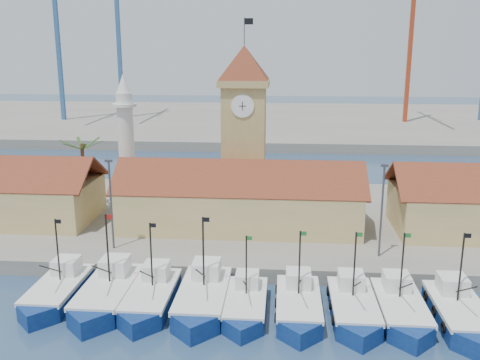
# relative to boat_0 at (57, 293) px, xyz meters

# --- Properties ---
(ground) EXTENTS (400.00, 400.00, 0.00)m
(ground) POSITION_rel_boat_0_xyz_m (14.24, -3.28, -0.77)
(ground) COLOR navy
(ground) RESTS_ON ground
(quay) EXTENTS (140.00, 32.00, 1.50)m
(quay) POSITION_rel_boat_0_xyz_m (14.24, 20.72, -0.02)
(quay) COLOR gray
(quay) RESTS_ON ground
(terminal) EXTENTS (240.00, 80.00, 2.00)m
(terminal) POSITION_rel_boat_0_xyz_m (14.24, 106.72, 0.23)
(terminal) COLOR gray
(terminal) RESTS_ON ground
(boat_0) EXTENTS (3.59, 9.83, 7.44)m
(boat_0) POSITION_rel_boat_0_xyz_m (0.00, 0.00, 0.00)
(boat_0) COLOR navy
(boat_0) RESTS_ON ground
(boat_1) EXTENTS (3.90, 10.70, 8.09)m
(boat_1) POSITION_rel_boat_0_xyz_m (4.44, -0.34, 0.07)
(boat_1) COLOR navy
(boat_1) RESTS_ON ground
(boat_2) EXTENTS (3.62, 9.90, 7.49)m
(boat_2) POSITION_rel_boat_0_xyz_m (8.18, -0.49, 0.01)
(boat_2) COLOR navy
(boat_2) RESTS_ON ground
(boat_3) EXTENTS (3.91, 10.71, 8.11)m
(boat_3) POSITION_rel_boat_0_xyz_m (12.52, -0.43, 0.07)
(boat_3) COLOR navy
(boat_3) RESTS_ON ground
(boat_4) EXTENTS (3.27, 8.96, 6.78)m
(boat_4) POSITION_rel_boat_0_xyz_m (16.10, -0.98, -0.07)
(boat_4) COLOR navy
(boat_4) RESTS_ON ground
(boat_5) EXTENTS (3.52, 9.65, 7.31)m
(boat_5) POSITION_rel_boat_0_xyz_m (20.36, -0.95, -0.01)
(boat_5) COLOR navy
(boat_5) RESTS_ON ground
(boat_6) EXTENTS (3.54, 9.71, 7.34)m
(boat_6) POSITION_rel_boat_0_xyz_m (24.71, -0.96, -0.01)
(boat_6) COLOR navy
(boat_6) RESTS_ON ground
(boat_7) EXTENTS (3.55, 9.73, 7.36)m
(boat_7) POSITION_rel_boat_0_xyz_m (28.42, -0.91, -0.01)
(boat_7) COLOR navy
(boat_7) RESTS_ON ground
(boat_8) EXTENTS (3.69, 10.10, 7.64)m
(boat_8) POSITION_rel_boat_0_xyz_m (32.80, -1.35, 0.02)
(boat_8) COLOR navy
(boat_8) RESTS_ON ground
(hall_center) EXTENTS (27.04, 10.13, 7.61)m
(hall_center) POSITION_rel_boat_0_xyz_m (14.24, 16.72, 3.22)
(hall_center) COLOR tan
(hall_center) RESTS_ON quay
(clock_tower) EXTENTS (5.80, 5.80, 22.70)m
(clock_tower) POSITION_rel_boat_0_xyz_m (14.24, 22.71, 11.19)
(clock_tower) COLOR tan
(clock_tower) RESTS_ON quay
(minaret) EXTENTS (3.00, 3.00, 16.30)m
(minaret) POSITION_rel_boat_0_xyz_m (-0.76, 24.72, 8.96)
(minaret) COLOR silver
(minaret) RESTS_ON quay
(palm_tree) EXTENTS (5.60, 5.03, 8.39)m
(palm_tree) POSITION_rel_boat_0_xyz_m (-5.76, 22.72, 5.48)
(palm_tree) COLOR brown
(palm_tree) RESTS_ON quay
(lamp_posts) EXTENTS (80.70, 0.25, 9.03)m
(lamp_posts) POSITION_rel_boat_0_xyz_m (14.74, 8.72, 5.71)
(lamp_posts) COLOR #3F3F44
(lamp_posts) RESTS_ON quay
(crane_blue_far) EXTENTS (1.00, 34.01, 49.32)m
(crane_blue_far) POSITION_rel_boat_0_xyz_m (-39.86, 97.31, 28.67)
(crane_blue_far) COLOR #2F5B91
(crane_blue_far) RESTS_ON terminal
(crane_blue_near) EXTENTS (1.00, 34.17, 42.91)m
(crane_blue_near) POSITION_rel_boat_0_xyz_m (-25.53, 103.12, 25.17)
(crane_blue_near) COLOR #2F5B91
(crane_blue_near) RESTS_ON terminal
(crane_red_right) EXTENTS (1.00, 35.36, 46.02)m
(crane_red_right) POSITION_rel_boat_0_xyz_m (50.48, 100.03, 26.99)
(crane_red_right) COLOR #A73519
(crane_red_right) RESTS_ON terminal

